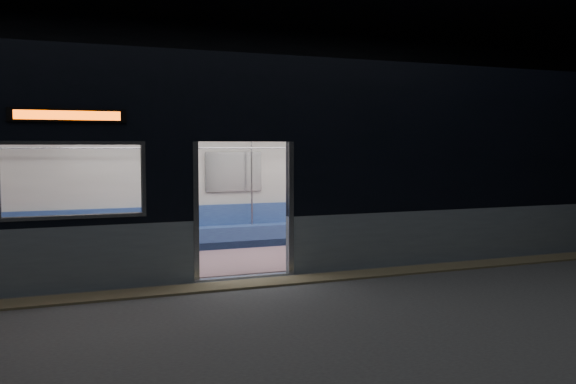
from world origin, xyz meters
TOP-DOWN VIEW (x-y plane):
  - station_floor at (0.00, 0.00)m, footprint 24.00×14.00m
  - station_envelope at (0.00, 0.00)m, footprint 24.00×14.00m
  - tactile_strip at (0.00, 0.55)m, footprint 22.80×0.50m
  - metro_car at (-0.00, 2.54)m, footprint 18.00×3.04m
  - passenger at (4.80, 3.55)m, footprint 0.41×0.67m
  - handbag at (4.85, 3.33)m, footprint 0.32×0.30m
  - transit_map at (0.65, 3.85)m, footprint 1.03×0.03m

SIDE VIEW (x-z plane):
  - station_floor at x=0.00m, z-range -0.01..0.00m
  - tactile_strip at x=0.00m, z-range 0.00..0.03m
  - handbag at x=4.85m, z-range 0.60..0.73m
  - passenger at x=4.80m, z-range 0.12..1.44m
  - transit_map at x=0.65m, z-range 1.15..1.82m
  - metro_car at x=0.00m, z-range 0.17..3.52m
  - station_envelope at x=0.00m, z-range 1.16..6.16m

